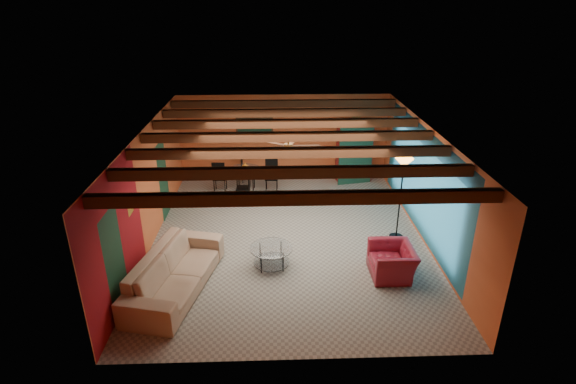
{
  "coord_description": "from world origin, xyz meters",
  "views": [
    {
      "loc": [
        -0.36,
        -9.64,
        5.47
      ],
      "look_at": [
        0.0,
        0.2,
        1.15
      ],
      "focal_mm": 28.18,
      "sensor_mm": 36.0,
      "label": 1
    }
  ],
  "objects_px": {
    "vase": "(245,157)",
    "dining_table": "(246,176)",
    "coffee_table": "(271,257)",
    "floor_lamp": "(400,199)",
    "armchair": "(392,261)",
    "armoire": "(354,153)",
    "sofa": "(175,272)",
    "potted_plant": "(356,118)"
  },
  "relations": [
    {
      "from": "vase",
      "to": "armoire",
      "type": "bearing_deg",
      "value": 12.65
    },
    {
      "from": "dining_table",
      "to": "floor_lamp",
      "type": "height_order",
      "value": "floor_lamp"
    },
    {
      "from": "floor_lamp",
      "to": "sofa",
      "type": "bearing_deg",
      "value": -158.62
    },
    {
      "from": "armchair",
      "to": "floor_lamp",
      "type": "relative_size",
      "value": 0.49
    },
    {
      "from": "armoire",
      "to": "vase",
      "type": "relative_size",
      "value": 8.98
    },
    {
      "from": "sofa",
      "to": "coffee_table",
      "type": "bearing_deg",
      "value": -55.23
    },
    {
      "from": "sofa",
      "to": "floor_lamp",
      "type": "bearing_deg",
      "value": -55.51
    },
    {
      "from": "sofa",
      "to": "armoire",
      "type": "distance_m",
      "value": 7.28
    },
    {
      "from": "sofa",
      "to": "dining_table",
      "type": "relative_size",
      "value": 1.48
    },
    {
      "from": "coffee_table",
      "to": "dining_table",
      "type": "relative_size",
      "value": 0.49
    },
    {
      "from": "dining_table",
      "to": "armoire",
      "type": "relative_size",
      "value": 1.04
    },
    {
      "from": "coffee_table",
      "to": "floor_lamp",
      "type": "height_order",
      "value": "floor_lamp"
    },
    {
      "from": "armchair",
      "to": "dining_table",
      "type": "xyz_separation_m",
      "value": [
        -3.29,
        4.57,
        0.17
      ]
    },
    {
      "from": "coffee_table",
      "to": "sofa",
      "type": "bearing_deg",
      "value": -158.34
    },
    {
      "from": "armchair",
      "to": "coffee_table",
      "type": "bearing_deg",
      "value": -99.58
    },
    {
      "from": "armchair",
      "to": "dining_table",
      "type": "distance_m",
      "value": 5.63
    },
    {
      "from": "sofa",
      "to": "vase",
      "type": "relative_size",
      "value": 13.79
    },
    {
      "from": "sofa",
      "to": "vase",
      "type": "xyz_separation_m",
      "value": [
        1.16,
        4.92,
        0.68
      ]
    },
    {
      "from": "sofa",
      "to": "floor_lamp",
      "type": "height_order",
      "value": "floor_lamp"
    },
    {
      "from": "armchair",
      "to": "armoire",
      "type": "bearing_deg",
      "value": 178.78
    },
    {
      "from": "potted_plant",
      "to": "vase",
      "type": "relative_size",
      "value": 2.16
    },
    {
      "from": "armoire",
      "to": "potted_plant",
      "type": "bearing_deg",
      "value": 0.0
    },
    {
      "from": "dining_table",
      "to": "floor_lamp",
      "type": "xyz_separation_m",
      "value": [
        3.82,
        -2.97,
        0.54
      ]
    },
    {
      "from": "dining_table",
      "to": "potted_plant",
      "type": "relative_size",
      "value": 4.32
    },
    {
      "from": "coffee_table",
      "to": "potted_plant",
      "type": "relative_size",
      "value": 2.12
    },
    {
      "from": "armchair",
      "to": "vase",
      "type": "height_order",
      "value": "vase"
    },
    {
      "from": "sofa",
      "to": "coffee_table",
      "type": "distance_m",
      "value": 2.07
    },
    {
      "from": "coffee_table",
      "to": "potted_plant",
      "type": "distance_m",
      "value": 5.85
    },
    {
      "from": "armoire",
      "to": "potted_plant",
      "type": "relative_size",
      "value": 4.16
    },
    {
      "from": "coffee_table",
      "to": "vase",
      "type": "bearing_deg",
      "value": 100.31
    },
    {
      "from": "dining_table",
      "to": "armoire",
      "type": "distance_m",
      "value": 3.48
    },
    {
      "from": "potted_plant",
      "to": "armoire",
      "type": "bearing_deg",
      "value": 0.0
    },
    {
      "from": "armchair",
      "to": "floor_lamp",
      "type": "xyz_separation_m",
      "value": [
        0.53,
        1.6,
        0.7
      ]
    },
    {
      "from": "armoire",
      "to": "potted_plant",
      "type": "xyz_separation_m",
      "value": [
        0.0,
        0.0,
        1.13
      ]
    },
    {
      "from": "coffee_table",
      "to": "floor_lamp",
      "type": "bearing_deg",
      "value": 21.2
    },
    {
      "from": "floor_lamp",
      "to": "potted_plant",
      "type": "height_order",
      "value": "potted_plant"
    },
    {
      "from": "dining_table",
      "to": "potted_plant",
      "type": "height_order",
      "value": "potted_plant"
    },
    {
      "from": "dining_table",
      "to": "vase",
      "type": "bearing_deg",
      "value": 0.0
    },
    {
      "from": "coffee_table",
      "to": "armchair",
      "type": "bearing_deg",
      "value": -9.19
    },
    {
      "from": "vase",
      "to": "dining_table",
      "type": "bearing_deg",
      "value": 0.0
    },
    {
      "from": "armoire",
      "to": "vase",
      "type": "xyz_separation_m",
      "value": [
        -3.37,
        -0.76,
        0.18
      ]
    },
    {
      "from": "floor_lamp",
      "to": "vase",
      "type": "relative_size",
      "value": 10.12
    }
  ]
}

